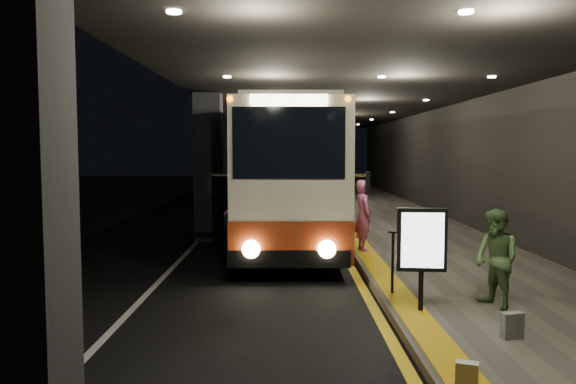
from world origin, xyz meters
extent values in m
plane|color=black|center=(0.00, 0.00, 0.00)|extent=(90.00, 90.00, 0.00)
cube|color=silver|center=(-1.80, 5.00, 0.01)|extent=(0.12, 50.00, 0.01)
cube|color=gold|center=(2.35, 5.00, 0.01)|extent=(0.18, 50.00, 0.01)
cube|color=#514C44|center=(4.75, 5.00, 0.07)|extent=(4.50, 50.00, 0.15)
cube|color=gold|center=(2.85, 5.00, 0.16)|extent=(0.50, 50.00, 0.01)
cube|color=black|center=(7.00, 5.00, 3.00)|extent=(0.10, 50.00, 6.00)
cube|color=black|center=(-1.50, -8.00, 2.20)|extent=(0.80, 0.80, 4.40)
cube|color=black|center=(-1.50, 4.00, 2.20)|extent=(0.80, 0.80, 4.40)
cube|color=black|center=(-1.50, 16.00, 2.20)|extent=(0.80, 0.80, 4.40)
cube|color=black|center=(2.50, 5.00, 4.60)|extent=(9.00, 50.00, 0.40)
cube|color=beige|center=(0.89, 4.27, 2.11)|extent=(2.61, 12.10, 3.42)
cube|color=#903915|center=(0.89, 4.27, 0.86)|extent=(2.63, 12.12, 0.91)
cube|color=black|center=(0.89, -1.80, 2.87)|extent=(2.21, 0.08, 1.41)
cube|color=black|center=(0.89, -1.72, 0.55)|extent=(2.47, 0.27, 0.35)
cylinder|color=black|center=(-0.24, 0.44, 0.50)|extent=(0.28, 1.01, 1.01)
cylinder|color=black|center=(2.03, 0.44, 0.50)|extent=(0.28, 1.01, 1.01)
cylinder|color=black|center=(-0.24, 8.29, 0.50)|extent=(0.28, 1.01, 1.01)
cylinder|color=black|center=(2.03, 8.29, 0.50)|extent=(0.28, 1.01, 1.01)
sphere|color=#FFEAA5|center=(0.14, -1.81, 0.75)|extent=(0.36, 0.36, 0.36)
sphere|color=#FFEAA5|center=(1.65, -1.81, 0.75)|extent=(0.36, 0.36, 0.36)
cube|color=#FFF2BF|center=(0.89, -1.81, 3.70)|extent=(1.51, 0.06, 0.22)
cube|color=beige|center=(0.95, 18.11, 2.13)|extent=(2.66, 12.20, 3.45)
cube|color=#903915|center=(0.95, 18.11, 0.86)|extent=(2.68, 12.22, 0.91)
cube|color=black|center=(0.95, 11.99, 2.89)|extent=(2.23, 0.08, 1.42)
cube|color=black|center=(0.95, 12.07, 0.56)|extent=(2.49, 0.27, 0.36)
cylinder|color=black|center=(-0.19, 14.26, 0.51)|extent=(0.28, 1.01, 1.01)
cylinder|color=black|center=(2.10, 14.26, 0.51)|extent=(0.28, 1.01, 1.01)
cylinder|color=black|center=(-0.19, 22.17, 0.51)|extent=(0.28, 1.01, 1.01)
cylinder|color=black|center=(2.10, 22.17, 0.51)|extent=(0.28, 1.01, 1.01)
imported|color=#B75585|center=(2.80, 1.32, 1.06)|extent=(0.56, 0.74, 1.82)
imported|color=#476739|center=(4.27, -3.84, 0.96)|extent=(0.74, 0.91, 1.62)
cube|color=black|center=(3.94, -5.35, 0.33)|extent=(0.32, 0.20, 0.36)
cube|color=silver|center=(2.80, -6.97, 0.30)|extent=(0.27, 0.21, 0.29)
cylinder|color=black|center=(3.00, -4.02, 0.47)|extent=(0.08, 0.08, 0.65)
cube|color=black|center=(3.00, -4.02, 1.30)|extent=(0.79, 0.17, 1.01)
cube|color=white|center=(3.00, -4.08, 1.30)|extent=(0.66, 0.08, 0.88)
cylinder|color=black|center=(2.75, -2.93, 0.71)|extent=(0.05, 0.05, 1.12)
camera|label=1|loc=(0.85, -12.85, 2.73)|focal=35.00mm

